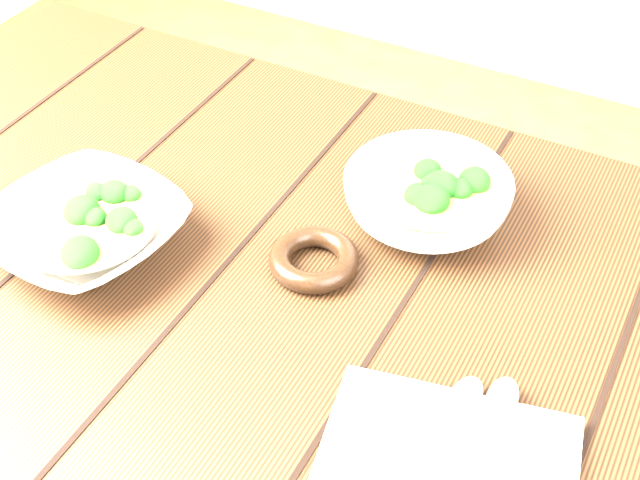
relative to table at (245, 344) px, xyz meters
The scene contains 7 objects.
table is the anchor object (origin of this frame).
soup_bowl_front 0.23m from the table, 165.40° to the right, with size 0.24×0.24×0.06m.
soup_bowl_back 0.28m from the table, 50.54° to the left, with size 0.24×0.24×0.07m.
trivet 0.16m from the table, 33.60° to the left, with size 0.10×0.10×0.02m, color black.
napkin 0.35m from the table, 25.00° to the right, with size 0.23×0.19×0.01m, color beige.
spoon_left 0.33m from the table, 18.24° to the right, with size 0.03×0.19×0.01m.
spoon_right 0.36m from the table, 13.87° to the right, with size 0.03×0.19×0.01m.
Camera 1 is at (0.41, -0.58, 1.44)m, focal length 50.00 mm.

